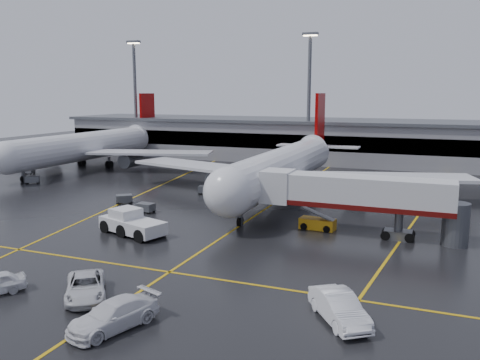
% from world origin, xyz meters
% --- Properties ---
extents(ground, '(220.00, 220.00, 0.00)m').
position_xyz_m(ground, '(0.00, 0.00, 0.00)').
color(ground, black).
rests_on(ground, ground).
extents(apron_line_centre, '(0.25, 90.00, 0.02)m').
position_xyz_m(apron_line_centre, '(0.00, 0.00, 0.01)').
color(apron_line_centre, gold).
rests_on(apron_line_centre, ground).
extents(apron_line_stop, '(60.00, 0.25, 0.02)m').
position_xyz_m(apron_line_stop, '(0.00, -22.00, 0.01)').
color(apron_line_stop, gold).
rests_on(apron_line_stop, ground).
extents(apron_line_left, '(9.99, 69.35, 0.02)m').
position_xyz_m(apron_line_left, '(-20.00, 10.00, 0.01)').
color(apron_line_left, gold).
rests_on(apron_line_left, ground).
extents(apron_line_right, '(7.57, 69.64, 0.02)m').
position_xyz_m(apron_line_right, '(18.00, 10.00, 0.01)').
color(apron_line_right, gold).
rests_on(apron_line_right, ground).
extents(terminal, '(122.00, 19.00, 8.60)m').
position_xyz_m(terminal, '(0.00, 47.93, 4.32)').
color(terminal, gray).
rests_on(terminal, ground).
extents(light_mast_left, '(3.00, 1.20, 25.45)m').
position_xyz_m(light_mast_left, '(-45.00, 42.00, 14.47)').
color(light_mast_left, '#595B60').
rests_on(light_mast_left, ground).
extents(light_mast_mid, '(3.00, 1.20, 25.45)m').
position_xyz_m(light_mast_mid, '(-5.00, 42.00, 14.47)').
color(light_mast_mid, '#595B60').
rests_on(light_mast_mid, ground).
extents(main_airliner, '(48.80, 45.60, 14.10)m').
position_xyz_m(main_airliner, '(0.00, 9.70, 4.21)').
color(main_airliner, silver).
rests_on(main_airliner, ground).
extents(second_airliner, '(48.80, 45.60, 14.10)m').
position_xyz_m(second_airliner, '(-42.00, 21.70, 4.21)').
color(second_airliner, silver).
rests_on(second_airliner, ground).
extents(jet_bridge, '(19.90, 3.40, 6.05)m').
position_xyz_m(jet_bridge, '(11.87, -6.00, 3.93)').
color(jet_bridge, silver).
rests_on(jet_bridge, ground).
extents(pushback_tractor, '(7.82, 5.05, 2.60)m').
position_xyz_m(pushback_tractor, '(-8.93, -13.94, 1.04)').
color(pushback_tractor, silver).
rests_on(pushback_tractor, ground).
extents(belt_loader, '(3.77, 1.99, 2.31)m').
position_xyz_m(belt_loader, '(7.94, -5.21, 0.57)').
color(belt_loader, orange).
rests_on(belt_loader, ground).
extents(service_van_a, '(5.47, 6.05, 1.56)m').
position_xyz_m(service_van_a, '(-2.86, -28.44, 0.78)').
color(service_van_a, silver).
rests_on(service_van_a, ground).
extents(service_van_b, '(4.17, 6.29, 1.69)m').
position_xyz_m(service_van_b, '(1.66, -31.54, 0.85)').
color(service_van_b, white).
rests_on(service_van_b, ground).
extents(service_van_c, '(4.81, 5.67, 1.84)m').
position_xyz_m(service_van_c, '(13.99, -25.64, 0.92)').
color(service_van_c, white).
rests_on(service_van_c, ground).
extents(baggage_cart_a, '(2.12, 1.49, 1.12)m').
position_xyz_m(baggage_cart_a, '(-12.60, -5.56, 0.63)').
color(baggage_cart_a, '#595B60').
rests_on(baggage_cart_a, ground).
extents(baggage_cart_b, '(2.37, 2.27, 1.12)m').
position_xyz_m(baggage_cart_b, '(-17.83, -2.36, 0.63)').
color(baggage_cart_b, '#595B60').
rests_on(baggage_cart_b, ground).
extents(baggage_cart_c, '(2.25, 1.73, 1.12)m').
position_xyz_m(baggage_cart_c, '(-10.76, 7.00, 0.63)').
color(baggage_cart_c, '#595B60').
rests_on(baggage_cart_c, ground).
extents(baggage_cart_d, '(2.21, 1.65, 1.12)m').
position_xyz_m(baggage_cart_d, '(-47.33, 11.38, 0.63)').
color(baggage_cart_d, '#595B60').
rests_on(baggage_cart_d, ground).
extents(baggage_cart_e, '(2.38, 2.23, 1.12)m').
position_xyz_m(baggage_cart_e, '(-39.55, 4.39, 0.63)').
color(baggage_cart_e, '#595B60').
rests_on(baggage_cart_e, ground).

